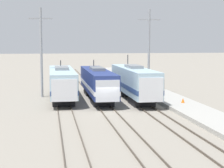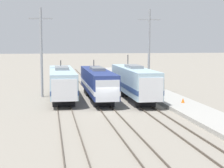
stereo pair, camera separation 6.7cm
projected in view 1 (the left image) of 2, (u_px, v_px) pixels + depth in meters
The scene contains 11 objects.
ground_plane at pixel (107, 111), 38.76m from camera, with size 400.00×400.00×0.00m, color gray.
rail_pair_far_left at pixel (65, 111), 38.03m from camera, with size 1.51×120.00×0.15m.
rail_pair_center at pixel (107, 110), 38.75m from camera, with size 1.51×120.00×0.15m.
rail_pair_far_right at pixel (148, 109), 39.47m from camera, with size 1.51×120.00×0.15m.
locomotive_far_left at pixel (62, 83), 46.10m from camera, with size 2.98×16.44×4.67m.
locomotive_center at pixel (98, 83), 46.16m from camera, with size 2.75×16.90×4.73m.
locomotive_far_right at pixel (135, 82), 45.61m from camera, with size 2.84×16.21×5.43m.
catenary_tower_left at pixel (41, 51), 47.86m from camera, with size 3.02×0.31×11.44m.
catenary_tower_right at pixel (149, 50), 50.20m from camera, with size 3.02×0.31×11.44m.
platform at pixel (185, 106), 40.13m from camera, with size 4.00×120.00×0.40m.
traffic_cone at pixel (183, 100), 41.32m from camera, with size 0.38×0.38×0.54m.
Camera 1 is at (-5.86, -37.76, 7.07)m, focal length 60.00 mm.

